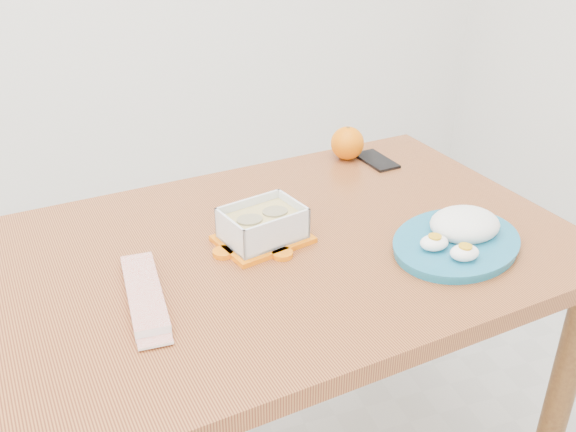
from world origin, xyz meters
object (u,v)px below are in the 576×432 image
object	(u,v)px
food_container	(263,225)
rice_plate	(460,234)
orange_fruit	(347,143)
smartphone	(376,160)
dining_table	(288,284)

from	to	relation	value
food_container	rice_plate	distance (m)	0.39
orange_fruit	smartphone	bearing A→B (deg)	-34.27
rice_plate	smartphone	distance (m)	0.44
smartphone	dining_table	bearing A→B (deg)	-146.54
food_container	dining_table	bearing A→B (deg)	-37.80
food_container	orange_fruit	xyz separation A→B (m)	(0.33, 0.33, 0.01)
food_container	smartphone	world-z (taller)	food_container
dining_table	food_container	xyz separation A→B (m)	(-0.05, 0.02, 0.14)
food_container	orange_fruit	bearing A→B (deg)	29.57
food_container	smartphone	distance (m)	0.49
food_container	orange_fruit	world-z (taller)	orange_fruit
dining_table	food_container	size ratio (longest dim) A/B	6.04
food_container	orange_fruit	size ratio (longest dim) A/B	2.38
dining_table	rice_plate	world-z (taller)	rice_plate
orange_fruit	dining_table	bearing A→B (deg)	-129.33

